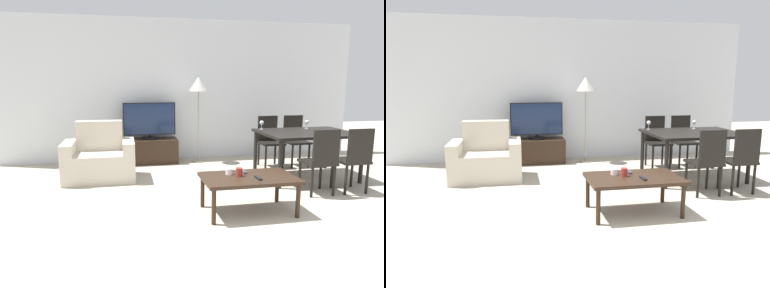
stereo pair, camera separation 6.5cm
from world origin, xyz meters
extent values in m
plane|color=#B2A893|center=(0.00, 0.00, 0.00)|extent=(18.00, 18.00, 0.00)
cube|color=silver|center=(0.00, 4.03, 1.35)|extent=(7.12, 0.06, 2.70)
cube|color=beige|center=(-1.55, 2.71, 0.21)|extent=(0.72, 0.72, 0.43)
cube|color=beige|center=(-1.55, 2.97, 0.67)|extent=(0.72, 0.20, 0.47)
cube|color=beige|center=(-2.00, 2.71, 0.30)|extent=(0.18, 0.72, 0.61)
cube|color=beige|center=(-1.10, 2.71, 0.30)|extent=(0.18, 0.72, 0.61)
cube|color=black|center=(-0.69, 3.72, 0.23)|extent=(1.02, 0.48, 0.45)
cylinder|color=black|center=(-0.69, 3.72, 0.47)|extent=(0.32, 0.32, 0.03)
cylinder|color=black|center=(-0.69, 3.72, 0.51)|extent=(0.04, 0.04, 0.05)
cube|color=black|center=(-0.69, 3.72, 0.84)|extent=(0.97, 0.04, 0.61)
cube|color=#19284C|center=(-0.69, 3.70, 0.84)|extent=(0.93, 0.01, 0.57)
cube|color=black|center=(0.25, 0.96, 0.42)|extent=(1.09, 0.65, 0.04)
cylinder|color=black|center=(-0.24, 0.69, 0.20)|extent=(0.05, 0.05, 0.40)
cylinder|color=black|center=(0.74, 0.69, 0.20)|extent=(0.05, 0.05, 0.40)
cylinder|color=black|center=(-0.24, 1.23, 0.20)|extent=(0.05, 0.05, 0.40)
cylinder|color=black|center=(0.74, 1.23, 0.20)|extent=(0.05, 0.05, 0.40)
cube|color=black|center=(1.67, 2.21, 0.72)|extent=(1.44, 1.05, 0.04)
cylinder|color=black|center=(1.01, 1.74, 0.35)|extent=(0.06, 0.06, 0.70)
cylinder|color=black|center=(2.33, 1.74, 0.35)|extent=(0.06, 0.06, 0.70)
cylinder|color=black|center=(1.01, 2.68, 0.35)|extent=(0.06, 0.06, 0.70)
cylinder|color=black|center=(2.33, 2.68, 0.35)|extent=(0.06, 0.06, 0.70)
cube|color=black|center=(1.42, 1.45, 0.44)|extent=(0.40, 0.40, 0.04)
cylinder|color=black|center=(1.26, 1.61, 0.21)|extent=(0.04, 0.04, 0.42)
cylinder|color=black|center=(1.58, 1.61, 0.21)|extent=(0.04, 0.04, 0.42)
cylinder|color=black|center=(1.26, 1.29, 0.21)|extent=(0.04, 0.04, 0.42)
cylinder|color=black|center=(1.58, 1.29, 0.21)|extent=(0.04, 0.04, 0.42)
cube|color=black|center=(1.42, 1.27, 0.68)|extent=(0.37, 0.04, 0.45)
cube|color=black|center=(1.92, 2.97, 0.44)|extent=(0.40, 0.40, 0.04)
cylinder|color=black|center=(1.76, 2.80, 0.21)|extent=(0.04, 0.04, 0.42)
cylinder|color=black|center=(2.08, 2.80, 0.21)|extent=(0.04, 0.04, 0.42)
cylinder|color=black|center=(1.76, 3.13, 0.21)|extent=(0.04, 0.04, 0.42)
cylinder|color=black|center=(2.08, 3.13, 0.21)|extent=(0.04, 0.04, 0.42)
cube|color=black|center=(1.92, 3.15, 0.68)|extent=(0.37, 0.04, 0.45)
cube|color=black|center=(1.92, 1.45, 0.44)|extent=(0.40, 0.40, 0.04)
cylinder|color=black|center=(1.76, 1.61, 0.21)|extent=(0.04, 0.04, 0.42)
cylinder|color=black|center=(2.08, 1.61, 0.21)|extent=(0.04, 0.04, 0.42)
cylinder|color=black|center=(1.76, 1.29, 0.21)|extent=(0.04, 0.04, 0.42)
cylinder|color=black|center=(2.08, 1.29, 0.21)|extent=(0.04, 0.04, 0.42)
cube|color=black|center=(1.92, 1.27, 0.68)|extent=(0.37, 0.04, 0.45)
cube|color=black|center=(1.42, 2.97, 0.44)|extent=(0.40, 0.40, 0.04)
cylinder|color=black|center=(1.26, 2.80, 0.21)|extent=(0.04, 0.04, 0.42)
cylinder|color=black|center=(1.58, 2.80, 0.21)|extent=(0.04, 0.04, 0.42)
cylinder|color=black|center=(1.26, 3.13, 0.21)|extent=(0.04, 0.04, 0.42)
cylinder|color=black|center=(1.58, 3.13, 0.21)|extent=(0.04, 0.04, 0.42)
cube|color=black|center=(1.42, 3.15, 0.68)|extent=(0.37, 0.04, 0.45)
cylinder|color=gray|center=(0.22, 3.61, 0.01)|extent=(0.24, 0.24, 0.02)
cylinder|color=gray|center=(0.22, 3.61, 0.69)|extent=(0.02, 0.02, 1.32)
cone|color=beige|center=(0.22, 3.61, 1.48)|extent=(0.34, 0.34, 0.26)
cube|color=black|center=(0.32, 0.85, 0.45)|extent=(0.04, 0.15, 0.02)
cube|color=#38383D|center=(0.25, 1.15, 0.45)|extent=(0.04, 0.15, 0.02)
cylinder|color=white|center=(0.05, 1.09, 0.47)|extent=(0.08, 0.08, 0.07)
cylinder|color=maroon|center=(0.14, 1.00, 0.49)|extent=(0.08, 0.08, 0.10)
cylinder|color=silver|center=(1.85, 2.53, 0.75)|extent=(0.06, 0.06, 0.01)
cylinder|color=silver|center=(1.85, 2.53, 0.79)|extent=(0.01, 0.01, 0.07)
sphere|color=silver|center=(1.85, 2.53, 0.85)|extent=(0.07, 0.07, 0.07)
cylinder|color=silver|center=(1.07, 2.61, 0.75)|extent=(0.06, 0.06, 0.01)
cylinder|color=silver|center=(1.07, 2.61, 0.79)|extent=(0.01, 0.01, 0.07)
sphere|color=silver|center=(1.07, 2.61, 0.85)|extent=(0.07, 0.07, 0.07)
camera|label=1|loc=(-1.15, -2.67, 1.52)|focal=32.00mm
camera|label=2|loc=(-1.09, -2.68, 1.52)|focal=32.00mm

